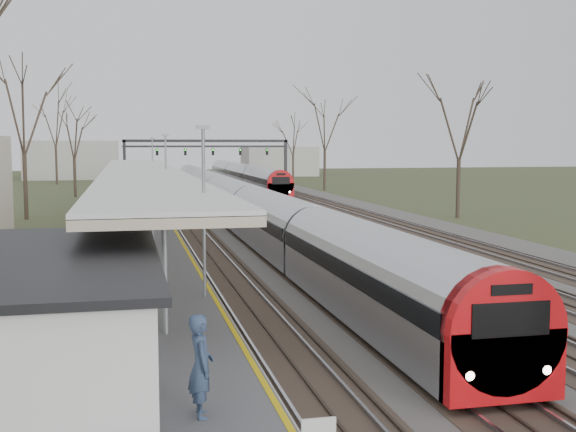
% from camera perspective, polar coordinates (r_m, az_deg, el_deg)
% --- Properties ---
extents(track_bed, '(24.00, 160.00, 0.22)m').
position_cam_1_polar(track_bed, '(63.06, -3.37, 0.75)').
color(track_bed, '#474442').
rests_on(track_bed, ground).
extents(platform, '(3.50, 69.00, 1.00)m').
position_cam_1_polar(platform, '(44.78, -11.52, -0.83)').
color(platform, '#9E9B93').
rests_on(platform, ground).
extents(canopy, '(4.10, 50.00, 3.11)m').
position_cam_1_polar(canopy, '(40.02, -11.48, 3.33)').
color(canopy, slate).
rests_on(canopy, platform).
extents(signal_gantry, '(21.00, 0.59, 6.08)m').
position_cam_1_polar(signal_gantry, '(92.54, -6.40, 5.31)').
color(signal_gantry, black).
rests_on(signal_gantry, ground).
extents(tree_west_far, '(5.50, 5.50, 11.33)m').
position_cam_1_polar(tree_west_far, '(55.50, -20.23, 7.95)').
color(tree_west_far, '#2D231C').
rests_on(tree_west_far, ground).
extents(tree_east_far, '(5.00, 5.00, 10.30)m').
position_cam_1_polar(tree_east_far, '(54.54, 13.42, 7.42)').
color(tree_east_far, '#2D231C').
rests_on(tree_east_far, ground).
extents(train_near, '(2.62, 75.21, 3.05)m').
position_cam_1_polar(train_near, '(50.84, -4.28, 1.15)').
color(train_near, '#ACAFB7').
rests_on(train_near, ground).
extents(train_far, '(2.62, 45.21, 3.05)m').
position_cam_1_polar(train_far, '(90.61, -3.55, 3.16)').
color(train_far, '#ACAFB7').
rests_on(train_far, ground).
extents(passenger, '(0.45, 0.66, 1.75)m').
position_cam_1_polar(passenger, '(12.21, -6.89, -11.69)').
color(passenger, '#314360').
rests_on(passenger, platform).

